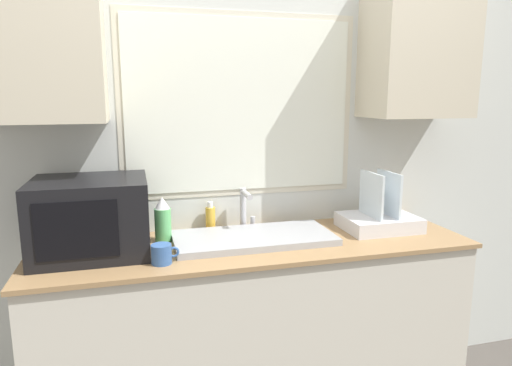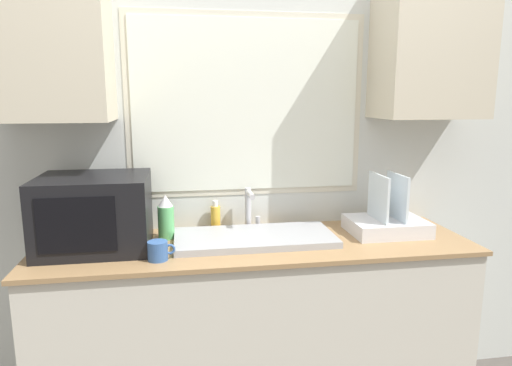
{
  "view_description": "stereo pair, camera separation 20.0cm",
  "coord_description": "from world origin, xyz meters",
  "px_view_note": "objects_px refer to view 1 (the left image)",
  "views": [
    {
      "loc": [
        -0.52,
        -1.65,
        1.57
      ],
      "look_at": [
        -0.01,
        0.25,
        1.19
      ],
      "focal_mm": 32.0,
      "sensor_mm": 36.0,
      "label": 1
    },
    {
      "loc": [
        -0.32,
        -1.69,
        1.57
      ],
      "look_at": [
        -0.01,
        0.25,
        1.19
      ],
      "focal_mm": 32.0,
      "sensor_mm": 36.0,
      "label": 2
    }
  ],
  "objects_px": {
    "spray_bottle": "(163,220)",
    "soap_bottle": "(210,218)",
    "microwave": "(91,217)",
    "mug_near_sink": "(162,254)",
    "faucet": "(245,206)",
    "dish_rack": "(379,218)"
  },
  "relations": [
    {
      "from": "spray_bottle",
      "to": "soap_bottle",
      "type": "relative_size",
      "value": 1.45
    },
    {
      "from": "microwave",
      "to": "soap_bottle",
      "type": "distance_m",
      "value": 0.59
    },
    {
      "from": "microwave",
      "to": "dish_rack",
      "type": "xyz_separation_m",
      "value": [
        1.35,
        -0.0,
        -0.1
      ]
    },
    {
      "from": "faucet",
      "to": "mug_near_sink",
      "type": "xyz_separation_m",
      "value": [
        -0.43,
        -0.37,
        -0.08
      ]
    },
    {
      "from": "dish_rack",
      "to": "spray_bottle",
      "type": "distance_m",
      "value": 1.06
    },
    {
      "from": "dish_rack",
      "to": "mug_near_sink",
      "type": "xyz_separation_m",
      "value": [
        -1.08,
        -0.2,
        -0.02
      ]
    },
    {
      "from": "dish_rack",
      "to": "mug_near_sink",
      "type": "distance_m",
      "value": 1.1
    },
    {
      "from": "faucet",
      "to": "spray_bottle",
      "type": "xyz_separation_m",
      "value": [
        -0.41,
        -0.08,
        -0.02
      ]
    },
    {
      "from": "mug_near_sink",
      "to": "faucet",
      "type": "bearing_deg",
      "value": 40.36
    },
    {
      "from": "spray_bottle",
      "to": "mug_near_sink",
      "type": "height_order",
      "value": "spray_bottle"
    },
    {
      "from": "microwave",
      "to": "spray_bottle",
      "type": "distance_m",
      "value": 0.32
    },
    {
      "from": "soap_bottle",
      "to": "faucet",
      "type": "bearing_deg",
      "value": -15.1
    },
    {
      "from": "dish_rack",
      "to": "soap_bottle",
      "type": "bearing_deg",
      "value": 165.56
    },
    {
      "from": "spray_bottle",
      "to": "soap_bottle",
      "type": "xyz_separation_m",
      "value": [
        0.24,
        0.12,
        -0.04
      ]
    },
    {
      "from": "microwave",
      "to": "soap_bottle",
      "type": "xyz_separation_m",
      "value": [
        0.54,
        0.21,
        -0.1
      ]
    },
    {
      "from": "faucet",
      "to": "soap_bottle",
      "type": "height_order",
      "value": "faucet"
    },
    {
      "from": "spray_bottle",
      "to": "mug_near_sink",
      "type": "xyz_separation_m",
      "value": [
        -0.02,
        -0.29,
        -0.06
      ]
    },
    {
      "from": "soap_bottle",
      "to": "mug_near_sink",
      "type": "distance_m",
      "value": 0.49
    },
    {
      "from": "dish_rack",
      "to": "soap_bottle",
      "type": "relative_size",
      "value": 2.5
    },
    {
      "from": "faucet",
      "to": "microwave",
      "type": "distance_m",
      "value": 0.73
    },
    {
      "from": "microwave",
      "to": "mug_near_sink",
      "type": "xyz_separation_m",
      "value": [
        0.27,
        -0.2,
        -0.12
      ]
    },
    {
      "from": "soap_bottle",
      "to": "mug_near_sink",
      "type": "xyz_separation_m",
      "value": [
        -0.26,
        -0.41,
        -0.02
      ]
    }
  ]
}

